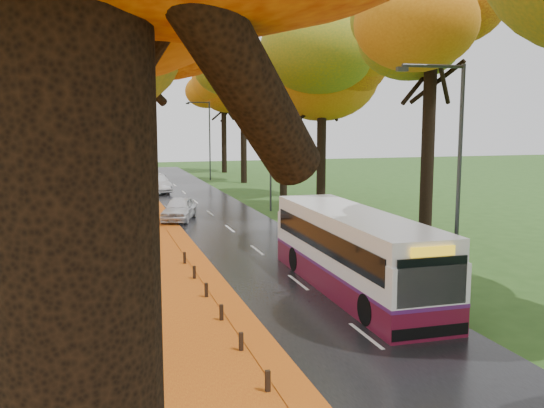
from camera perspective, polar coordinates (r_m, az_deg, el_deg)
name	(u,v)px	position (r m, az deg, el deg)	size (l,w,h in m)	color
road	(226,226)	(35.62, -4.35, -2.07)	(6.50, 90.00, 0.04)	black
centre_line	(226,226)	(35.62, -4.35, -2.04)	(0.12, 90.00, 0.01)	silver
leaf_verge	(64,234)	(34.89, -18.96, -2.72)	(12.00, 90.00, 0.02)	maroon
leaf_drift	(174,228)	(35.11, -9.22, -2.27)	(0.90, 90.00, 0.01)	#BD6A13
trees_left	(92,60)	(36.50, -16.60, 12.86)	(9.20, 74.00, 13.88)	black
trees_right	(330,64)	(39.18, 5.49, 13.02)	(9.30, 74.20, 13.96)	black
bollard_row	(253,360)	(15.65, -1.77, -14.46)	(0.11, 23.51, 0.52)	black
streetlamp_near	(453,166)	(20.72, 16.64, 3.45)	(2.45, 0.18, 8.00)	#333538
streetlamp_mid	(267,142)	(40.92, -0.48, 5.87)	(2.45, 0.18, 8.00)	#333538
streetlamp_far	(207,134)	(62.35, -6.12, 6.56)	(2.45, 0.18, 8.00)	#333538
bus	(353,250)	(22.19, 7.67, -4.30)	(2.57, 10.88, 2.86)	#5B0E23
car_white	(179,209)	(37.81, -8.74, -0.44)	(1.68, 4.17, 1.42)	silver
car_silver	(155,184)	(52.31, -10.92, 1.89)	(1.61, 4.62, 1.52)	#B0B3B9
car_dark	(155,185)	(52.23, -10.94, 1.77)	(1.85, 4.55, 1.32)	black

